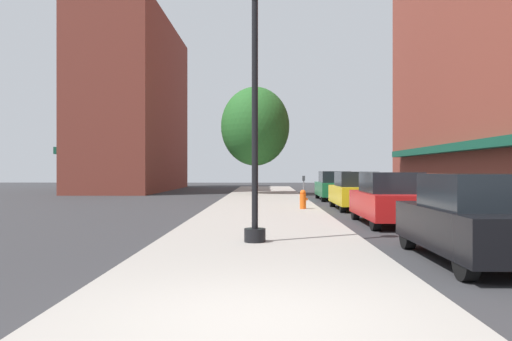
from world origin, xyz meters
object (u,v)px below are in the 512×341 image
fire_hydrant (303,199)px  car_red (389,199)px  parking_meter_near (304,185)px  tree_near (255,127)px  car_yellow (355,191)px  car_black (475,219)px  car_green (334,186)px  lamppost (255,104)px

fire_hydrant → car_red: bearing=-64.4°
parking_meter_near → tree_near: bearing=107.6°
tree_near → car_yellow: bearing=-69.7°
tree_near → car_black: tree_near is taller
car_yellow → car_green: 6.92m
tree_near → car_black: size_ratio=1.70×
lamppost → car_red: (4.14, 4.67, -2.39)m
lamppost → fire_hydrant: 10.12m
car_red → car_green: 13.00m
tree_near → car_yellow: tree_near is taller
tree_near → car_black: bearing=-79.5°
tree_near → car_red: size_ratio=1.70×
tree_near → fire_hydrant: bearing=-80.5°
lamppost → car_green: size_ratio=1.37×
car_red → parking_meter_near: bearing=101.9°
car_green → fire_hydrant: bearing=-105.1°
tree_near → car_yellow: size_ratio=1.70×
car_black → car_red: size_ratio=1.00×
lamppost → fire_hydrant: bearing=79.5°
car_red → car_green: bearing=91.0°
tree_near → car_red: (4.65, -18.61, -3.91)m
fire_hydrant → tree_near: (-2.29, 13.68, 4.20)m
parking_meter_near → car_green: 3.49m
car_red → car_yellow: 6.08m
tree_near → lamppost: bearing=-88.7°
lamppost → parking_meter_near: (2.19, 14.77, -2.25)m
lamppost → tree_near: tree_near is taller
fire_hydrant → car_yellow: (2.36, 1.15, 0.29)m
lamppost → car_red: 6.68m
car_black → car_red: bearing=92.1°
car_red → car_yellow: size_ratio=1.00×
fire_hydrant → tree_near: size_ratio=0.11×
car_yellow → car_green: same height
lamppost → car_black: (4.14, -1.81, -2.39)m
car_red → car_yellow: same height
tree_near → car_black: (4.65, -25.09, -3.91)m
lamppost → car_yellow: size_ratio=1.37×
lamppost → car_yellow: bearing=68.9°
fire_hydrant → parking_meter_near: (0.41, 5.17, 0.43)m
car_black → car_green: bearing=92.1°
fire_hydrant → car_yellow: bearing=25.9°
parking_meter_near → car_red: size_ratio=0.30×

